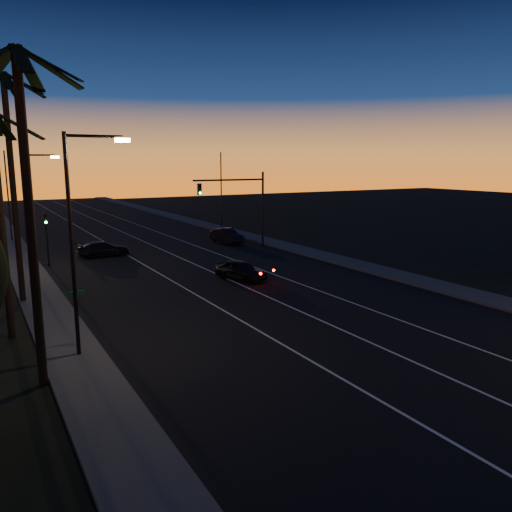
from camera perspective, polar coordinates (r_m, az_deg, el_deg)
road at (r=34.41m, az=-4.41°, el=-2.55°), size 20.00×170.00×0.01m
sidewalk_left at (r=31.43m, az=-23.25°, el=-4.54°), size 2.40×170.00×0.16m
sidewalk_right at (r=40.35m, az=10.10°, el=-0.61°), size 2.40×170.00×0.16m
lane_stripe_left at (r=33.27m, az=-9.09°, el=-3.10°), size 0.12×160.00×0.01m
lane_stripe_mid at (r=34.61m, az=-3.67°, el=-2.44°), size 0.12×160.00×0.01m
lane_stripe_right at (r=36.25m, az=1.31°, el=-1.82°), size 0.12×160.00×0.01m
palm_near at (r=18.39m, az=-24.70°, el=7.27°), size 4.25×4.16×11.53m
palm_far at (r=30.37m, az=-26.19°, el=9.13°), size 4.25×4.16×12.53m
streetlight_left_near at (r=20.77m, az=-19.63°, el=3.04°), size 2.55×0.26×9.00m
streetlight_left_far at (r=38.57m, az=-24.46°, el=5.56°), size 2.55×0.26×8.50m
street_sign at (r=22.46m, az=-19.76°, el=-6.01°), size 0.70×0.06×2.60m
signal_mast at (r=45.74m, az=-1.78°, el=6.81°), size 7.10×0.41×7.00m
signal_post at (r=40.87m, az=-22.85°, el=2.85°), size 0.28×0.37×4.20m
far_pole_left at (r=55.50m, az=-26.48°, el=6.09°), size 0.14×0.14×9.00m
far_pole_right at (r=58.19m, az=-4.00°, el=7.33°), size 0.14×0.14×9.00m
lead_car at (r=33.75m, az=-1.74°, el=-1.62°), size 2.87×4.59×1.33m
right_car at (r=49.12m, az=-3.37°, el=2.31°), size 1.88×4.47×1.44m
cross_car at (r=44.01m, az=-17.00°, el=0.77°), size 4.50×2.13×1.27m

